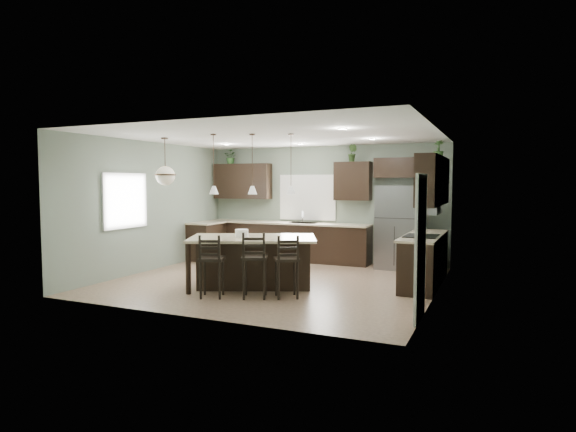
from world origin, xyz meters
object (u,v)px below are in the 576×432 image
Objects in this scene: kitchen_island at (253,262)px; serving_dish at (242,233)px; bar_stool_center at (255,265)px; bar_stool_left at (212,266)px; bar_stool_right at (287,266)px; plant_back_left at (231,157)px; refrigerator at (398,227)px.

kitchen_island is 0.57m from serving_dish.
kitchen_island is 0.86m from bar_stool_center.
bar_stool_left is (-0.24, -0.99, 0.07)m from kitchen_island.
bar_stool_right is at bearing -21.36° from serving_dish.
plant_back_left is at bearing 94.93° from bar_stool_left.
bar_stool_right reaches higher than kitchen_island.
kitchen_island is 2.04× the size of bar_stool_center.
bar_stool_center is at bearing -0.70° from bar_stool_left.
kitchen_island is 2.14× the size of bar_stool_right.
serving_dish is at bearing 109.98° from bar_stool_center.
plant_back_left reaches higher than kitchen_island.
bar_stool_right is (0.91, -0.51, 0.07)m from kitchen_island.
kitchen_island is at bearing 23.78° from serving_dish.
bar_stool_left is at bearing -93.81° from serving_dish.
plant_back_left reaches higher than bar_stool_center.
kitchen_island is 4.47m from plant_back_left.
refrigerator is at bearing 53.89° from serving_dish.
bar_stool_left is 2.87× the size of plant_back_left.
bar_stool_right is at bearing 1.22° from bar_stool_left.
plant_back_left is at bearing 123.23° from serving_dish.
bar_stool_center is (0.67, 0.26, 0.02)m from bar_stool_left.
plant_back_left reaches higher than serving_dish.
serving_dish is at bearing -56.77° from plant_back_left.
bar_stool_center is at bearing -54.95° from plant_back_left.
refrigerator is 3.66m from kitchen_island.
bar_stool_left is at bearing -63.54° from plant_back_left.
plant_back_left reaches higher than bar_stool_left.
serving_dish is at bearing -180.00° from kitchen_island.
bar_stool_right is at bearing -52.98° from kitchen_island.
bar_stool_left is at bearing 170.78° from bar_stool_right.
serving_dish reaches higher than bar_stool_right.
bar_stool_right is (0.48, 0.23, -0.03)m from bar_stool_center.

